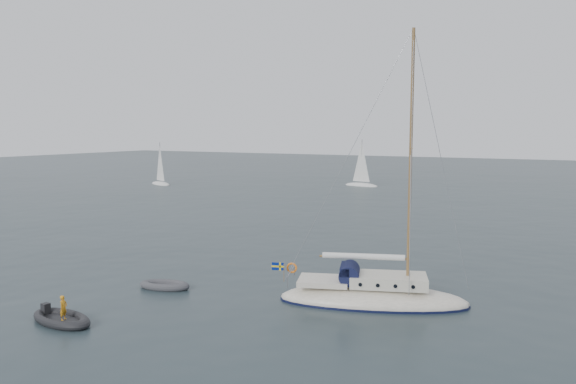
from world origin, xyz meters
The scene contains 6 objects.
ground centered at (0.00, 0.00, 0.00)m, with size 300.00×300.00×0.00m, color black.
sailboat centered at (3.00, 0.17, 1.07)m, with size 9.96×2.98×14.18m.
dinghy centered at (-8.08, -2.71, 0.18)m, with size 2.92×1.32×0.42m.
rib centered at (-8.58, -9.21, 0.21)m, with size 3.59×1.63×1.33m.
distant_yacht_a centered at (-47.41, 42.28, 3.03)m, with size 5.34×2.85×7.08m.
distant_yacht_c centered at (-18.54, 55.16, 3.25)m, with size 5.74×3.06×7.61m.
Camera 1 is at (12.21, -26.10, 8.78)m, focal length 35.00 mm.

